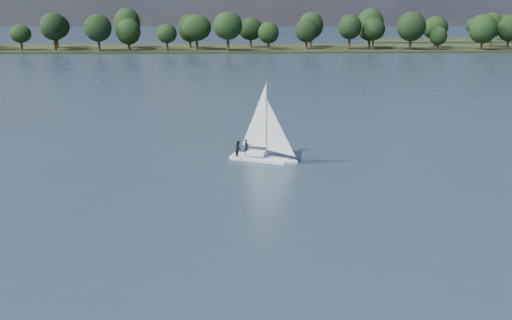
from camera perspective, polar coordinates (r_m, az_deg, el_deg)
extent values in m
plane|color=#233342|center=(115.83, 3.64, 6.83)|extent=(700.00, 700.00, 0.00)
cube|color=black|center=(226.98, 1.14, 11.01)|extent=(660.00, 40.00, 1.50)
cube|color=white|center=(64.40, 0.51, -0.03)|extent=(7.35, 4.64, 0.84)
cube|color=white|center=(64.18, 0.51, 0.69)|extent=(2.43, 1.98, 0.52)
cylinder|color=silver|center=(63.30, 0.52, 4.14)|extent=(0.13, 0.13, 8.40)
imported|color=black|center=(64.34, -0.97, 1.29)|extent=(0.71, 0.79, 1.81)
imported|color=black|center=(63.67, -1.77, 1.14)|extent=(0.99, 1.09, 1.81)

